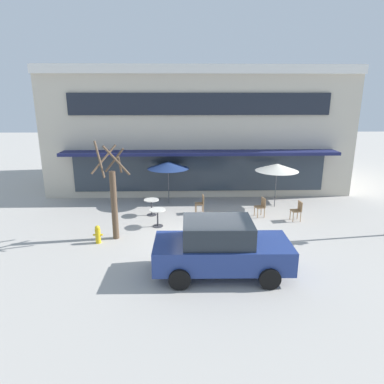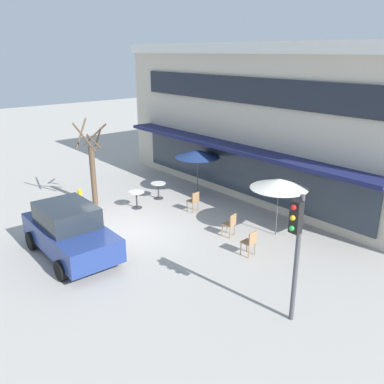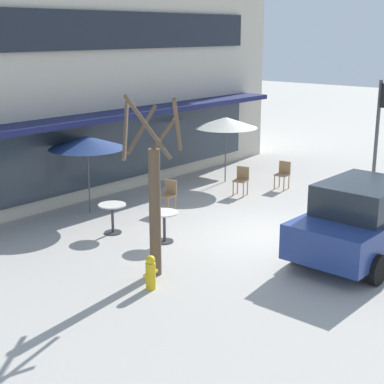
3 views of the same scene
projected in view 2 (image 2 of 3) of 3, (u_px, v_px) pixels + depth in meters
ground_plane at (127, 233)px, 15.41m from camera, size 80.00×80.00×0.00m
building_facade at (295, 116)px, 20.32m from camera, size 16.73×9.10×6.91m
cafe_table_near_wall at (137, 197)px, 17.72m from camera, size 0.70×0.70×0.76m
cafe_table_streetside at (158, 188)px, 18.87m from camera, size 0.70×0.70×0.76m
patio_umbrella_green_folded at (198, 154)px, 18.92m from camera, size 2.10×2.10×2.20m
patio_umbrella_cream_folded at (279, 184)px, 14.63m from camera, size 2.10×2.10×2.20m
cafe_chair_0 at (230, 223)px, 15.00m from camera, size 0.48×0.48×0.89m
cafe_chair_1 at (250, 241)px, 13.57m from camera, size 0.43×0.43×0.89m
cafe_chair_2 at (194, 200)px, 17.32m from camera, size 0.44×0.44×0.89m
parked_sedan at (69, 231)px, 13.52m from camera, size 4.22×2.06×1.76m
street_tree at (93, 168)px, 17.73m from camera, size 1.53×1.54×3.81m
traffic_light_pole at (296, 239)px, 9.67m from camera, size 0.26×0.44×3.40m
fire_hydrant at (80, 196)px, 18.33m from camera, size 0.36×0.20×0.71m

